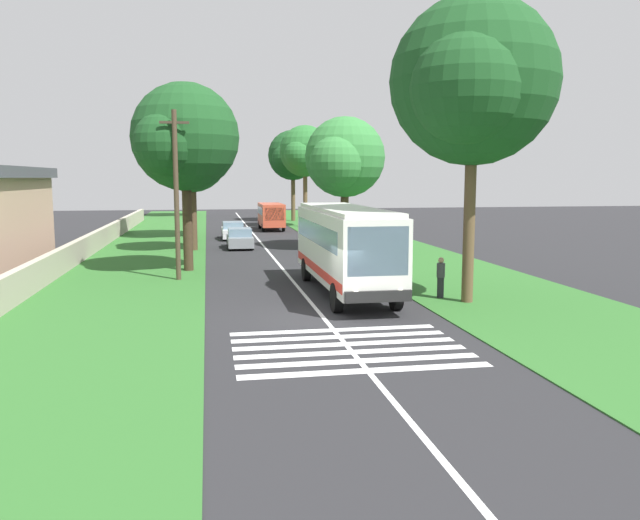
{
  "coord_description": "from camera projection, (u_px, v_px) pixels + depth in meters",
  "views": [
    {
      "loc": [
        -21.96,
        4.02,
        4.99
      ],
      "look_at": [
        3.7,
        -0.54,
        1.6
      ],
      "focal_mm": 35.58,
      "sensor_mm": 36.0,
      "label": 1
    }
  ],
  "objects": [
    {
      "name": "ground",
      "position": [
        323.0,
        317.0,
        22.78
      ],
      "size": [
        160.0,
        160.0,
        0.0
      ],
      "primitive_type": "plane",
      "color": "#262628"
    },
    {
      "name": "grass_verge_left",
      "position": [
        134.0,
        266.0,
        36.0
      ],
      "size": [
        120.0,
        8.0,
        0.04
      ],
      "primitive_type": "cube",
      "color": "#2D6628",
      "rests_on": "ground"
    },
    {
      "name": "grass_verge_right",
      "position": [
        411.0,
        259.0,
        38.85
      ],
      "size": [
        120.0,
        8.0,
        0.04
      ],
      "primitive_type": "cube",
      "color": "#2D6628",
      "rests_on": "ground"
    },
    {
      "name": "centre_line",
      "position": [
        278.0,
        263.0,
        37.43
      ],
      "size": [
        110.0,
        0.16,
        0.01
      ],
      "primitive_type": "cube",
      "color": "silver",
      "rests_on": "ground"
    },
    {
      "name": "coach_bus",
      "position": [
        344.0,
        244.0,
        27.44
      ],
      "size": [
        11.16,
        2.62,
        3.73
      ],
      "color": "silver",
      "rests_on": "ground"
    },
    {
      "name": "zebra_crossing",
      "position": [
        349.0,
        348.0,
        18.68
      ],
      "size": [
        4.95,
        6.8,
        0.01
      ],
      "color": "silver",
      "rests_on": "ground"
    },
    {
      "name": "trailing_car_0",
      "position": [
        240.0,
        239.0,
        45.19
      ],
      "size": [
        4.3,
        1.78,
        1.43
      ],
      "color": "gray",
      "rests_on": "ground"
    },
    {
      "name": "trailing_car_1",
      "position": [
        233.0,
        231.0,
        51.84
      ],
      "size": [
        4.3,
        1.78,
        1.43
      ],
      "color": "silver",
      "rests_on": "ground"
    },
    {
      "name": "trailing_minibus_0",
      "position": [
        271.0,
        214.0,
        60.77
      ],
      "size": [
        6.0,
        2.14,
        2.53
      ],
      "color": "#CC4C33",
      "rests_on": "ground"
    },
    {
      "name": "roadside_tree_left_0",
      "position": [
        188.0,
        152.0,
        52.51
      ],
      "size": [
        7.77,
        6.79,
        10.6
      ],
      "color": "#3D2D1E",
      "rests_on": "grass_verge_left"
    },
    {
      "name": "roadside_tree_left_1",
      "position": [
        190.0,
        153.0,
        81.06
      ],
      "size": [
        7.49,
        6.51,
        11.49
      ],
      "color": "#4C3826",
      "rests_on": "grass_verge_left"
    },
    {
      "name": "roadside_tree_left_2",
      "position": [
        183.0,
        140.0,
        33.32
      ],
      "size": [
        6.67,
        5.66,
        9.91
      ],
      "color": "#3D2D1E",
      "rests_on": "grass_verge_left"
    },
    {
      "name": "roadside_tree_left_3",
      "position": [
        189.0,
        158.0,
        42.87
      ],
      "size": [
        5.98,
        5.0,
        8.95
      ],
      "color": "#4C3826",
      "rests_on": "grass_verge_left"
    },
    {
      "name": "roadside_tree_right_0",
      "position": [
        304.0,
        153.0,
        63.83
      ],
      "size": [
        5.98,
        5.18,
        10.2
      ],
      "color": "brown",
      "rests_on": "grass_verge_right"
    },
    {
      "name": "roadside_tree_right_1",
      "position": [
        342.0,
        160.0,
        44.12
      ],
      "size": [
        7.01,
        5.58,
        9.17
      ],
      "color": "#4C3826",
      "rests_on": "grass_verge_right"
    },
    {
      "name": "roadside_tree_right_2",
      "position": [
        468.0,
        87.0,
        24.53
      ],
      "size": [
        7.87,
        6.47,
        11.88
      ],
      "color": "brown",
      "rests_on": "grass_verge_right"
    },
    {
      "name": "roadside_tree_right_3",
      "position": [
        292.0,
        156.0,
        72.41
      ],
      "size": [
        6.47,
        5.7,
        10.36
      ],
      "color": "brown",
      "rests_on": "grass_verge_right"
    },
    {
      "name": "utility_pole",
      "position": [
        176.0,
        193.0,
        30.48
      ],
      "size": [
        0.24,
        1.4,
        8.16
      ],
      "color": "#473828",
      "rests_on": "grass_verge_left"
    },
    {
      "name": "roadside_wall",
      "position": [
        87.0,
        246.0,
        40.21
      ],
      "size": [
        70.0,
        0.4,
        1.31
      ],
      "primitive_type": "cube",
      "color": "#B2A893",
      "rests_on": "grass_verge_left"
    },
    {
      "name": "pedestrian",
      "position": [
        441.0,
        277.0,
        26.25
      ],
      "size": [
        0.34,
        0.34,
        1.69
      ],
      "color": "#26262D",
      "rests_on": "grass_verge_right"
    }
  ]
}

